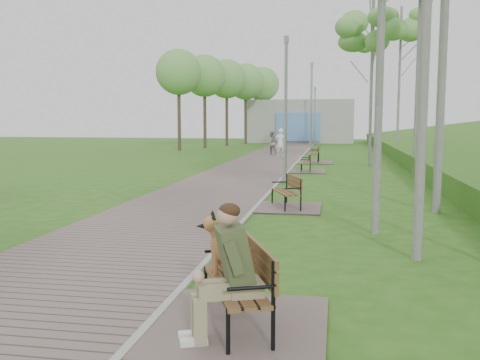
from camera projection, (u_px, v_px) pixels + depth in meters
The scene contains 15 objects.
walkway at pixel (246, 172), 22.54m from camera, with size 3.50×67.00×0.04m, color #72605C.
kerb at pixel (288, 172), 22.23m from camera, with size 0.10×67.00×0.05m, color #999993.
building_north at pixel (300, 121), 51.09m from camera, with size 10.00×5.20×4.00m.
bench_main at pixel (230, 287), 5.71m from camera, with size 1.88×2.09×1.64m.
bench_second at pixel (286, 201), 13.43m from camera, with size 1.67×1.86×1.03m.
bench_third at pixel (306, 168), 22.67m from camera, with size 1.59×1.77×0.98m.
bench_far at pixel (314, 159), 27.25m from camera, with size 1.86×2.06×1.14m.
lamp_post_second at pixel (286, 116), 18.22m from camera, with size 0.19×0.19×5.01m.
lamp_post_third at pixel (311, 112), 33.03m from camera, with size 0.22×0.22×5.68m.
lamp_post_far at pixel (315, 118), 46.23m from camera, with size 0.19×0.19×4.97m.
pedestrian_near at pixel (280, 143), 31.31m from camera, with size 0.61×0.40×1.68m, color white.
pedestrian_far at pixel (271, 143), 33.50m from camera, with size 0.72×0.56×1.48m, color gray.
birch_mid_c at pixel (373, 24), 24.68m from camera, with size 2.58×2.58×8.38m.
birch_far_b at pixel (373, 42), 32.30m from camera, with size 2.43×2.43×8.75m.
birch_far_c at pixel (401, 34), 31.74m from camera, with size 2.33×2.33×9.22m.
Camera 1 is at (1.96, -0.62, 2.25)m, focal length 40.00 mm.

